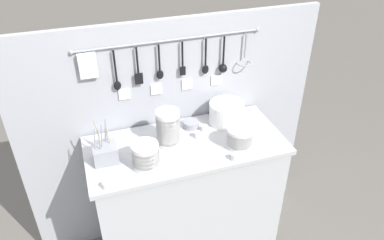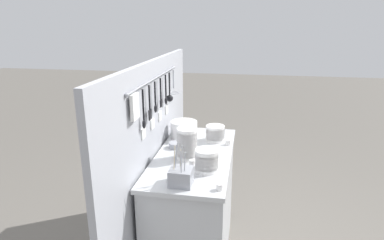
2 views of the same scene
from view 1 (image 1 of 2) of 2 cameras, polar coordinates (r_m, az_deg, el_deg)
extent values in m
cube|color=#B7BABC|center=(2.28, -0.94, -3.93)|extent=(1.21, 0.55, 0.03)
cube|color=#B7BABC|center=(2.60, -0.84, -12.34)|extent=(1.16, 0.53, 0.93)
cube|color=#A8AAB2|center=(2.60, -2.99, -2.17)|extent=(2.01, 0.04, 1.64)
cylinder|color=#93969E|center=(2.24, -3.29, 12.03)|extent=(1.13, 0.01, 0.01)
sphere|color=#93969E|center=(2.17, -17.95, 9.76)|extent=(0.02, 0.02, 0.02)
sphere|color=#93969E|center=(2.43, 9.93, 13.40)|extent=(0.02, 0.02, 0.02)
cube|color=silver|center=(2.19, -15.59, 7.96)|extent=(0.10, 0.02, 0.15)
cylinder|color=#93969E|center=(2.17, -15.93, 9.96)|extent=(0.01, 0.01, 0.02)
cylinder|color=black|center=(2.21, -11.64, 7.99)|extent=(0.01, 0.01, 0.20)
ellipsoid|color=black|center=(2.27, -11.29, 5.16)|extent=(0.04, 0.02, 0.06)
cylinder|color=#93969E|center=(2.18, -12.00, 10.61)|extent=(0.01, 0.01, 0.02)
cylinder|color=black|center=(2.22, -8.34, 8.87)|extent=(0.01, 0.01, 0.17)
cube|color=black|center=(2.27, -8.10, 6.24)|extent=(0.05, 0.01, 0.07)
cylinder|color=#93969E|center=(2.20, -8.59, 11.14)|extent=(0.01, 0.01, 0.02)
cylinder|color=black|center=(2.24, -5.03, 9.39)|extent=(0.01, 0.01, 0.17)
ellipsoid|color=black|center=(2.29, -4.90, 6.90)|extent=(0.04, 0.02, 0.06)
cylinder|color=#93969E|center=(2.22, -5.22, 11.62)|extent=(0.01, 0.01, 0.02)
cylinder|color=black|center=(2.28, -1.47, 9.91)|extent=(0.01, 0.01, 0.17)
cube|color=black|center=(2.32, -1.43, 7.48)|extent=(0.04, 0.01, 0.06)
cylinder|color=#93969E|center=(2.25, -1.59, 12.09)|extent=(0.01, 0.01, 0.02)
cylinder|color=black|center=(2.32, 2.10, 10.23)|extent=(0.01, 0.01, 0.18)
ellipsoid|color=black|center=(2.37, 2.05, 7.70)|extent=(0.04, 0.02, 0.06)
cylinder|color=#93969E|center=(2.30, 2.05, 12.52)|extent=(0.01, 0.01, 0.02)
cylinder|color=black|center=(2.37, 4.86, 10.39)|extent=(0.01, 0.01, 0.19)
sphere|color=black|center=(2.42, 4.73, 7.85)|extent=(0.06, 0.06, 0.06)
cylinder|color=#93969E|center=(2.34, 4.86, 12.81)|extent=(0.01, 0.01, 0.02)
cylinder|color=#93969E|center=(2.42, 8.18, 11.13)|extent=(0.01, 0.01, 0.16)
torus|color=#93969E|center=(2.47, 7.96, 8.56)|extent=(0.10, 0.10, 0.01)
cylinder|color=#93969E|center=(2.40, 8.22, 13.12)|extent=(0.01, 0.01, 0.02)
cube|color=white|center=(2.32, -10.28, 3.89)|extent=(0.07, 0.01, 0.07)
cube|color=white|center=(2.35, -5.46, 4.70)|extent=(0.07, 0.01, 0.07)
cube|color=white|center=(2.40, -0.78, 5.45)|extent=(0.07, 0.01, 0.07)
cube|color=white|center=(2.46, 3.70, 6.13)|extent=(0.07, 0.01, 0.07)
cylinder|color=white|center=(2.11, -7.01, -6.47)|extent=(0.15, 0.15, 0.05)
cylinder|color=white|center=(2.10, -7.05, -5.93)|extent=(0.15, 0.15, 0.05)
cylinder|color=white|center=(2.08, -7.10, -5.38)|extent=(0.15, 0.15, 0.05)
cylinder|color=white|center=(2.06, -7.15, -4.82)|extent=(0.15, 0.15, 0.05)
cylinder|color=white|center=(2.05, -7.20, -4.25)|extent=(0.15, 0.15, 0.05)
cylinder|color=white|center=(2.27, -3.58, -3.09)|extent=(0.14, 0.14, 0.05)
cylinder|color=white|center=(2.25, -3.60, -2.57)|extent=(0.14, 0.14, 0.05)
cylinder|color=white|center=(2.24, -3.62, -2.03)|extent=(0.14, 0.14, 0.05)
cylinder|color=white|center=(2.22, -3.64, -1.49)|extent=(0.14, 0.14, 0.05)
cylinder|color=white|center=(2.21, -3.67, -0.94)|extent=(0.14, 0.14, 0.05)
cylinder|color=white|center=(2.19, -3.69, -0.39)|extent=(0.14, 0.14, 0.05)
cylinder|color=white|center=(2.18, -3.72, 0.18)|extent=(0.14, 0.14, 0.05)
cylinder|color=white|center=(2.17, -3.74, 0.75)|extent=(0.14, 0.14, 0.05)
cylinder|color=white|center=(2.26, 7.17, -3.54)|extent=(0.15, 0.15, 0.04)
cylinder|color=white|center=(2.25, 7.21, -3.09)|extent=(0.15, 0.15, 0.04)
cylinder|color=white|center=(2.24, 7.25, -2.64)|extent=(0.15, 0.15, 0.04)
cylinder|color=white|center=(2.22, 7.29, -2.18)|extent=(0.15, 0.15, 0.04)
cylinder|color=white|center=(2.21, 7.33, -1.71)|extent=(0.15, 0.15, 0.04)
cylinder|color=white|center=(2.48, 5.16, -0.20)|extent=(0.22, 0.22, 0.01)
cylinder|color=white|center=(2.47, 5.17, -0.01)|extent=(0.22, 0.22, 0.01)
cylinder|color=white|center=(2.46, 5.19, 0.19)|extent=(0.22, 0.22, 0.01)
cylinder|color=white|center=(2.46, 5.20, 0.39)|extent=(0.22, 0.22, 0.01)
cylinder|color=white|center=(2.45, 5.21, 0.59)|extent=(0.22, 0.22, 0.01)
cylinder|color=white|center=(2.45, 5.22, 0.79)|extent=(0.22, 0.22, 0.01)
cylinder|color=white|center=(2.44, 5.23, 0.99)|extent=(0.22, 0.22, 0.01)
cylinder|color=white|center=(2.44, 5.25, 1.20)|extent=(0.22, 0.22, 0.01)
cylinder|color=white|center=(2.43, 5.26, 1.40)|extent=(0.22, 0.22, 0.01)
cylinder|color=white|center=(2.43, 5.27, 1.60)|extent=(0.22, 0.22, 0.01)
cylinder|color=white|center=(2.42, 5.28, 1.81)|extent=(0.22, 0.22, 0.01)
cylinder|color=white|center=(2.42, 5.29, 2.01)|extent=(0.22, 0.22, 0.01)
cylinder|color=white|center=(2.41, 5.31, 2.22)|extent=(0.22, 0.22, 0.01)
cylinder|color=white|center=(2.41, 5.32, 2.43)|extent=(0.22, 0.22, 0.01)
cylinder|color=#93969E|center=(2.41, -0.15, -0.61)|extent=(0.10, 0.10, 0.04)
cube|color=#93969E|center=(2.18, -13.11, -4.82)|extent=(0.14, 0.14, 0.10)
cylinder|color=#93969E|center=(2.12, -13.58, -2.88)|extent=(0.02, 0.01, 0.20)
cylinder|color=#93969E|center=(2.12, -14.56, -3.34)|extent=(0.03, 0.01, 0.18)
cylinder|color=#93969E|center=(2.11, -13.89, -3.66)|extent=(0.02, 0.02, 0.16)
cylinder|color=#93969E|center=(2.15, -12.87, -1.98)|extent=(0.01, 0.03, 0.20)
cylinder|color=#93969E|center=(2.15, -13.08, -2.27)|extent=(0.03, 0.02, 0.19)
cylinder|color=#C6B793|center=(2.15, -14.07, -2.21)|extent=(0.03, 0.02, 0.21)
cylinder|color=#C6B793|center=(2.14, -12.50, -2.84)|extent=(0.02, 0.02, 0.16)
cylinder|color=white|center=(2.02, -12.92, -9.65)|extent=(0.04, 0.04, 0.04)
cylinder|color=white|center=(2.37, 1.93, -1.27)|extent=(0.04, 0.04, 0.04)
cylinder|color=white|center=(2.16, 6.54, -5.63)|extent=(0.04, 0.04, 0.04)
cylinder|color=white|center=(2.21, -5.99, -4.52)|extent=(0.04, 0.04, 0.04)
cylinder|color=white|center=(2.31, 0.87, -2.27)|extent=(0.04, 0.04, 0.04)
camera|label=2|loc=(2.17, -65.86, 1.80)|focal=30.00mm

